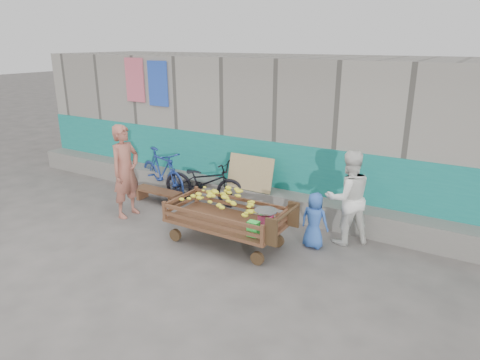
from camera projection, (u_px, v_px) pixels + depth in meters
The scene contains 9 objects.
ground at pixel (169, 249), 7.14m from camera, with size 80.00×80.00×0.00m, color #514D4A.
building_wall at pixel (278, 124), 9.99m from camera, with size 12.00×3.50×3.00m.
banana_cart at pixel (224, 210), 7.17m from camera, with size 2.13×0.97×0.91m.
bench at pixel (158, 193), 9.18m from camera, with size 1.12×0.33×0.28m.
vendor_man at pixel (126, 171), 8.28m from camera, with size 0.67×0.44×1.83m, color #A05B4A.
woman at pixel (348, 198), 7.17m from camera, with size 0.79×0.62×1.63m, color white.
child at pixel (314, 220), 7.10m from camera, with size 0.47×0.31×0.96m, color blue.
bicycle_dark at pixel (204, 182), 9.01m from camera, with size 0.65×1.86×0.98m, color black.
bicycle_blue at pixel (162, 172), 9.56m from camera, with size 0.49×1.73×1.04m, color navy.
Camera 1 is at (4.33, -4.89, 3.32)m, focal length 32.00 mm.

